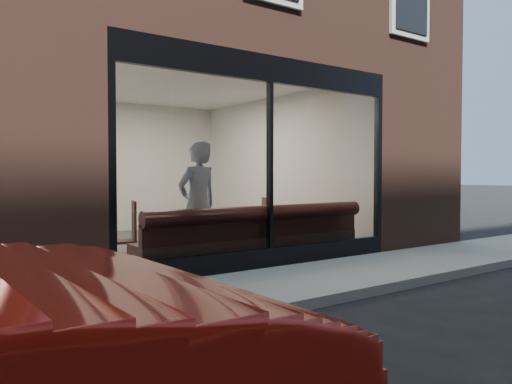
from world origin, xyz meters
TOP-DOWN VIEW (x-y plane):
  - ground at (0.00, 0.00)m, footprint 120.00×120.00m
  - sidewalk_near at (0.00, 1.00)m, footprint 40.00×2.00m
  - kerb_near at (0.00, -0.05)m, footprint 40.00×0.10m
  - host_building_pier_right at (3.75, 8.00)m, footprint 2.50×12.00m
  - host_building_backfill at (0.00, 11.00)m, footprint 5.00×6.00m
  - cafe_floor at (0.00, 5.00)m, footprint 6.00×6.00m
  - cafe_ceiling at (0.00, 5.00)m, footprint 6.00×6.00m
  - cafe_wall_back at (0.00, 7.99)m, footprint 5.00×0.00m
  - cafe_wall_left at (-2.49, 5.00)m, footprint 0.00×6.00m
  - cafe_wall_right at (2.49, 5.00)m, footprint 0.00×6.00m
  - storefront_kick at (0.00, 2.05)m, footprint 5.00×0.10m
  - storefront_header at (0.00, 2.05)m, footprint 5.00×0.10m
  - storefront_mullion at (0.00, 2.05)m, footprint 0.06×0.10m
  - storefront_glass at (0.00, 2.02)m, footprint 4.80×0.00m
  - banquette at (0.00, 2.45)m, footprint 4.00×0.55m
  - person at (-0.91, 2.64)m, footprint 0.77×0.58m
  - cafe_table_left at (-1.14, 3.06)m, footprint 0.76×0.76m
  - cafe_table_right at (1.77, 3.68)m, footprint 0.86×0.86m
  - cafe_chair_left at (-1.39, 4.47)m, footprint 0.56×0.56m
  - cafe_chair_right at (1.32, 4.13)m, footprint 0.41×0.41m
  - wall_poster at (-2.45, 4.50)m, footprint 0.02×0.58m

SIDE VIEW (x-z plane):
  - ground at x=0.00m, z-range 0.00..0.00m
  - sidewalk_near at x=0.00m, z-range 0.00..0.01m
  - cafe_floor at x=0.00m, z-range 0.02..0.02m
  - kerb_near at x=0.00m, z-range 0.00..0.12m
  - storefront_kick at x=0.00m, z-range 0.00..0.30m
  - banquette at x=0.00m, z-range 0.00..0.45m
  - cafe_chair_left at x=-1.39m, z-range 0.22..0.26m
  - cafe_chair_right at x=1.32m, z-range 0.22..0.26m
  - cafe_table_left at x=-1.14m, z-range 0.72..0.76m
  - cafe_table_right at x=1.77m, z-range 0.72..0.76m
  - person at x=-0.91m, z-range 0.00..1.92m
  - wall_poster at x=-2.45m, z-range 1.16..1.93m
  - storefront_mullion at x=0.00m, z-range 0.30..2.80m
  - storefront_glass at x=0.00m, z-range -0.85..3.95m
  - cafe_wall_back at x=0.00m, z-range -0.90..4.10m
  - cafe_wall_left at x=-2.49m, z-range -1.40..4.60m
  - cafe_wall_right at x=2.49m, z-range -1.40..4.60m
  - host_building_pier_right at x=3.75m, z-range 0.00..3.20m
  - host_building_backfill at x=0.00m, z-range 0.00..3.20m
  - storefront_header at x=0.00m, z-range 2.80..3.20m
  - cafe_ceiling at x=0.00m, z-range 3.19..3.19m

